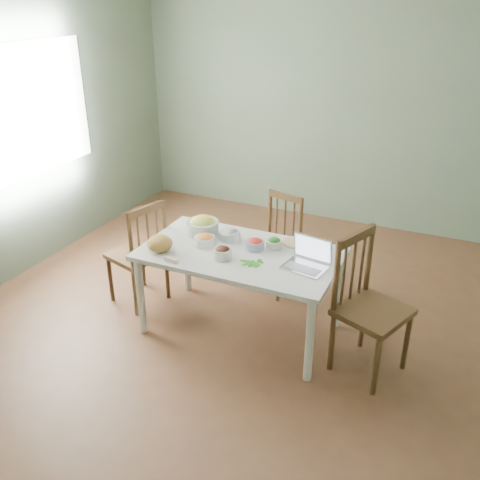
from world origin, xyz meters
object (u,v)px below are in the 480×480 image
at_px(dining_table, 240,291).
at_px(chair_far, 274,245).
at_px(bowl_squash, 203,225).
at_px(chair_left, 137,252).
at_px(chair_right, 373,309).
at_px(bread_boule, 160,243).
at_px(laptop, 305,255).

relative_size(dining_table, chair_far, 1.71).
bearing_deg(bowl_squash, chair_left, -167.62).
height_order(chair_right, bread_boule, chair_right).
bearing_deg(chair_left, dining_table, 104.16).
bearing_deg(bread_boule, dining_table, 23.10).
height_order(chair_far, bowl_squash, chair_far).
distance_m(chair_left, bread_boule, 0.60).
relative_size(dining_table, laptop, 4.96).
relative_size(bread_boule, laptop, 0.64).
relative_size(chair_right, bread_boule, 5.31).
xyz_separation_m(dining_table, bowl_squash, (-0.41, 0.17, 0.43)).
distance_m(chair_far, chair_right, 1.31).
relative_size(dining_table, chair_right, 1.46).
distance_m(chair_left, laptop, 1.57).
height_order(dining_table, chair_right, chair_right).
xyz_separation_m(dining_table, bread_boule, (-0.56, -0.24, 0.42)).
height_order(chair_right, laptop, chair_right).
xyz_separation_m(dining_table, chair_left, (-1.00, 0.04, 0.12)).
height_order(dining_table, laptop, laptop).
xyz_separation_m(chair_far, chair_left, (-1.00, -0.68, 0.03)).
relative_size(bowl_squash, laptop, 0.85).
bearing_deg(chair_far, bowl_squash, -113.11).
bearing_deg(dining_table, chair_right, -3.76).
xyz_separation_m(dining_table, chair_right, (1.05, -0.07, 0.16)).
distance_m(bread_boule, bowl_squash, 0.44).
height_order(chair_left, bread_boule, chair_left).
relative_size(chair_right, laptop, 3.40).
distance_m(chair_far, bread_boule, 1.16).
bearing_deg(chair_right, bread_boule, 117.48).
distance_m(dining_table, bread_boule, 0.74).
bearing_deg(dining_table, chair_left, 177.59).
distance_m(chair_right, bread_boule, 1.64).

